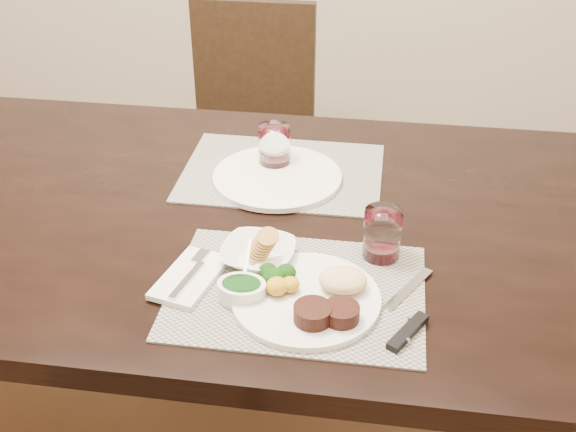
# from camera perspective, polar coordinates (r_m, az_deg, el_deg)

# --- Properties ---
(dining_table) EXTENTS (2.00, 1.00, 0.75)m
(dining_table) POSITION_cam_1_polar(r_m,az_deg,el_deg) (1.63, -9.50, -1.56)
(dining_table) COLOR black
(dining_table) RESTS_ON ground
(chair_far) EXTENTS (0.42, 0.42, 0.90)m
(chair_far) POSITION_cam_1_polar(r_m,az_deg,el_deg) (2.50, -3.06, 7.22)
(chair_far) COLOR black
(chair_far) RESTS_ON ground
(placemat_near) EXTENTS (0.46, 0.34, 0.00)m
(placemat_near) POSITION_cam_1_polar(r_m,az_deg,el_deg) (1.32, 0.71, -5.98)
(placemat_near) COLOR gray
(placemat_near) RESTS_ON dining_table
(placemat_far) EXTENTS (0.46, 0.34, 0.00)m
(placemat_far) POSITION_cam_1_polar(r_m,az_deg,el_deg) (1.69, -0.45, 3.47)
(placemat_far) COLOR gray
(placemat_far) RESTS_ON dining_table
(dinner_plate) EXTENTS (0.27, 0.27, 0.05)m
(dinner_plate) POSITION_cam_1_polar(r_m,az_deg,el_deg) (1.28, 1.99, -6.36)
(dinner_plate) COLOR white
(dinner_plate) RESTS_ON placemat_near
(napkin_fork) EXTENTS (0.13, 0.18, 0.02)m
(napkin_fork) POSITION_cam_1_polar(r_m,az_deg,el_deg) (1.35, -7.74, -4.79)
(napkin_fork) COLOR silver
(napkin_fork) RESTS_ON placemat_near
(steak_knife) EXTENTS (0.09, 0.24, 0.01)m
(steak_knife) POSITION_cam_1_polar(r_m,az_deg,el_deg) (1.26, 9.46, -8.17)
(steak_knife) COLOR silver
(steak_knife) RESTS_ON placemat_near
(cracker_bowl) EXTENTS (0.15, 0.15, 0.06)m
(cracker_bowl) POSITION_cam_1_polar(r_m,az_deg,el_deg) (1.38, -2.37, -3.00)
(cracker_bowl) COLOR white
(cracker_bowl) RESTS_ON placemat_near
(sauce_ramekin) EXTENTS (0.09, 0.13, 0.07)m
(sauce_ramekin) POSITION_cam_1_polar(r_m,az_deg,el_deg) (1.29, -3.67, -5.84)
(sauce_ramekin) COLOR white
(sauce_ramekin) RESTS_ON placemat_near
(wine_glass_near) EXTENTS (0.07, 0.07, 0.10)m
(wine_glass_near) POSITION_cam_1_polar(r_m,az_deg,el_deg) (1.39, 7.44, -1.57)
(wine_glass_near) COLOR silver
(wine_glass_near) RESTS_ON placemat_near
(far_plate) EXTENTS (0.29, 0.29, 0.01)m
(far_plate) POSITION_cam_1_polar(r_m,az_deg,el_deg) (1.65, -0.85, 3.10)
(far_plate) COLOR white
(far_plate) RESTS_ON placemat_far
(wine_glass_far) EXTENTS (0.07, 0.07, 0.10)m
(wine_glass_far) POSITION_cam_1_polar(r_m,az_deg,el_deg) (1.69, -1.08, 5.31)
(wine_glass_far) COLOR silver
(wine_glass_far) RESTS_ON placemat_far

